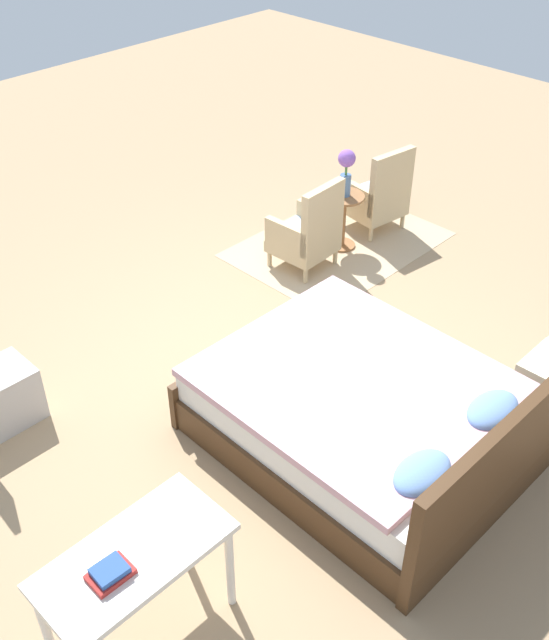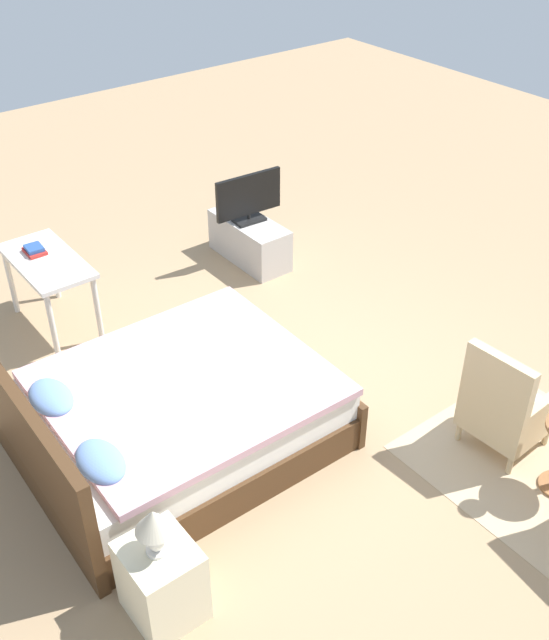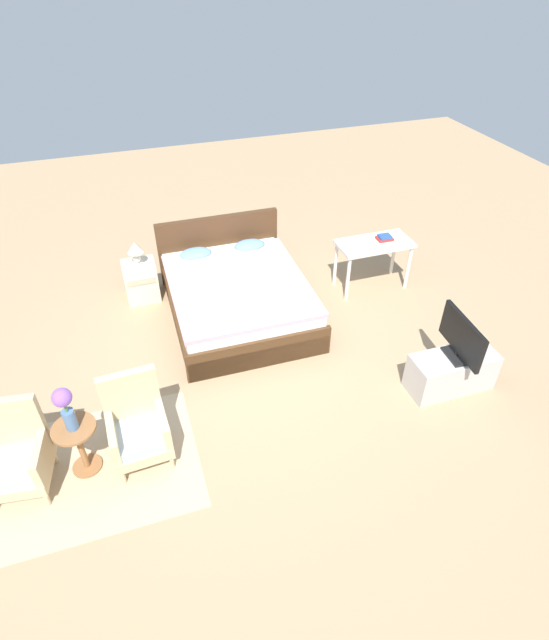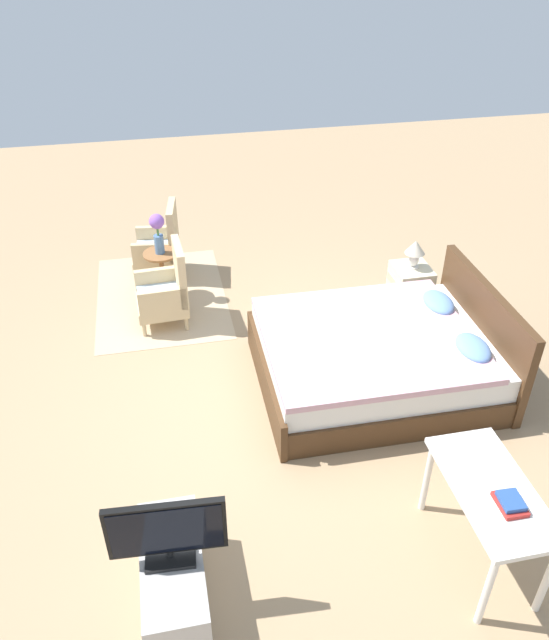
% 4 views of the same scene
% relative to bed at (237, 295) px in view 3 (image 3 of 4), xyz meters
% --- Properties ---
extents(ground_plane, '(16.00, 16.00, 0.00)m').
position_rel_bed_xyz_m(ground_plane, '(-0.04, -1.01, -0.30)').
color(ground_plane, '#A38460').
extents(floor_rug, '(2.10, 1.50, 0.01)m').
position_rel_bed_xyz_m(floor_rug, '(-2.03, -1.99, -0.29)').
color(floor_rug, tan).
rests_on(floor_rug, ground_plane).
extents(bed, '(1.78, 2.22, 0.96)m').
position_rel_bed_xyz_m(bed, '(0.00, 0.00, 0.00)').
color(bed, '#472D19').
rests_on(bed, ground_plane).
extents(armchair_by_window_left, '(0.61, 0.61, 0.92)m').
position_rel_bed_xyz_m(armchair_by_window_left, '(-2.56, -1.94, 0.09)').
color(armchair_by_window_left, '#CCB284').
rests_on(armchair_by_window_left, floor_rug).
extents(armchair_by_window_right, '(0.57, 0.57, 0.92)m').
position_rel_bed_xyz_m(armchair_by_window_right, '(-1.49, -1.93, 0.09)').
color(armchair_by_window_right, '#CCB284').
rests_on(armchair_by_window_right, floor_rug).
extents(side_table, '(0.40, 0.40, 0.58)m').
position_rel_bed_xyz_m(side_table, '(-2.03, -1.95, 0.07)').
color(side_table, '#936038').
rests_on(side_table, ground_plane).
extents(flower_vase, '(0.17, 0.17, 0.48)m').
position_rel_bed_xyz_m(flower_vase, '(-2.03, -1.95, 0.58)').
color(flower_vase, '#4C709E').
rests_on(flower_vase, side_table).
extents(nightstand, '(0.44, 0.41, 0.55)m').
position_rel_bed_xyz_m(nightstand, '(-1.17, 0.78, -0.02)').
color(nightstand, beige).
rests_on(nightstand, ground_plane).
extents(table_lamp, '(0.22, 0.22, 0.33)m').
position_rel_bed_xyz_m(table_lamp, '(-1.17, 0.78, 0.47)').
color(table_lamp, silver).
rests_on(table_lamp, nightstand).
extents(tv_stand, '(0.96, 0.40, 0.45)m').
position_rel_bed_xyz_m(tv_stand, '(1.92, -2.11, -0.07)').
color(tv_stand, '#B7B2AD').
rests_on(tv_stand, ground_plane).
extents(tv_flatscreen, '(0.22, 0.74, 0.51)m').
position_rel_bed_xyz_m(tv_flatscreen, '(1.92, -2.11, 0.42)').
color(tv_flatscreen, black).
rests_on(tv_flatscreen, tv_stand).
extents(vanity_desk, '(1.04, 0.52, 0.72)m').
position_rel_bed_xyz_m(vanity_desk, '(2.01, 0.03, 0.32)').
color(vanity_desk, silver).
rests_on(vanity_desk, ground_plane).
extents(book_stack, '(0.22, 0.16, 0.07)m').
position_rel_bed_xyz_m(book_stack, '(2.17, 0.06, 0.45)').
color(book_stack, '#AD2823').
rests_on(book_stack, vanity_desk).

